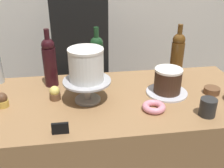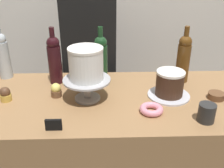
% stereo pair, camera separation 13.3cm
% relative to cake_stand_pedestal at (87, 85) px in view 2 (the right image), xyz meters
% --- Properties ---
extents(back_wall, '(6.00, 0.05, 2.60)m').
position_rel_cake_stand_pedestal_xyz_m(back_wall, '(0.13, 0.92, 0.28)').
color(back_wall, silver).
rests_on(back_wall, ground_plane).
extents(display_counter, '(1.51, 0.67, 0.94)m').
position_rel_cake_stand_pedestal_xyz_m(display_counter, '(0.13, 0.01, -0.55)').
color(display_counter, '#997047').
rests_on(display_counter, ground_plane).
extents(cake_stand_pedestal, '(0.24, 0.24, 0.12)m').
position_rel_cake_stand_pedestal_xyz_m(cake_stand_pedestal, '(0.00, 0.00, 0.00)').
color(cake_stand_pedestal, '#B2B2B7').
rests_on(cake_stand_pedestal, display_counter).
extents(white_layer_cake, '(0.17, 0.17, 0.16)m').
position_rel_cake_stand_pedestal_xyz_m(white_layer_cake, '(0.00, 0.00, 0.12)').
color(white_layer_cake, white).
rests_on(white_layer_cake, cake_stand_pedestal).
extents(silver_serving_platter, '(0.22, 0.22, 0.01)m').
position_rel_cake_stand_pedestal_xyz_m(silver_serving_platter, '(0.43, 0.02, -0.07)').
color(silver_serving_platter, silver).
rests_on(silver_serving_platter, display_counter).
extents(chocolate_round_cake, '(0.15, 0.15, 0.13)m').
position_rel_cake_stand_pedestal_xyz_m(chocolate_round_cake, '(0.43, 0.02, -0.00)').
color(chocolate_round_cake, '#3D2619').
rests_on(chocolate_round_cake, silver_serving_platter).
extents(wine_bottle_dark_red, '(0.08, 0.08, 0.33)m').
position_rel_cake_stand_pedestal_xyz_m(wine_bottle_dark_red, '(-0.19, 0.21, 0.06)').
color(wine_bottle_dark_red, black).
rests_on(wine_bottle_dark_red, display_counter).
extents(wine_bottle_clear, '(0.08, 0.08, 0.33)m').
position_rel_cake_stand_pedestal_xyz_m(wine_bottle_clear, '(-0.51, 0.29, 0.06)').
color(wine_bottle_clear, '#B2BCC1').
rests_on(wine_bottle_clear, display_counter).
extents(wine_bottle_green, '(0.08, 0.08, 0.33)m').
position_rel_cake_stand_pedestal_xyz_m(wine_bottle_green, '(0.07, 0.21, 0.06)').
color(wine_bottle_green, '#193D1E').
rests_on(wine_bottle_green, display_counter).
extents(wine_bottle_amber, '(0.08, 0.08, 0.33)m').
position_rel_cake_stand_pedestal_xyz_m(wine_bottle_amber, '(0.54, 0.21, 0.06)').
color(wine_bottle_amber, '#5B3814').
rests_on(wine_bottle_amber, display_counter).
extents(cupcake_chocolate, '(0.06, 0.06, 0.07)m').
position_rel_cake_stand_pedestal_xyz_m(cupcake_chocolate, '(-0.41, -0.00, -0.04)').
color(cupcake_chocolate, gold).
rests_on(cupcake_chocolate, display_counter).
extents(cupcake_lemon, '(0.06, 0.06, 0.07)m').
position_rel_cake_stand_pedestal_xyz_m(cupcake_lemon, '(-0.17, 0.04, -0.04)').
color(cupcake_lemon, brown).
rests_on(cupcake_lemon, display_counter).
extents(donut_pink, '(0.11, 0.11, 0.03)m').
position_rel_cake_stand_pedestal_xyz_m(donut_pink, '(0.31, -0.14, -0.06)').
color(donut_pink, pink).
rests_on(donut_pink, display_counter).
extents(cookie_stack, '(0.08, 0.08, 0.03)m').
position_rel_cake_stand_pedestal_xyz_m(cookie_stack, '(0.66, -0.02, -0.06)').
color(cookie_stack, brown).
rests_on(cookie_stack, display_counter).
extents(price_sign_chalkboard, '(0.07, 0.01, 0.05)m').
position_rel_cake_stand_pedestal_xyz_m(price_sign_chalkboard, '(-0.13, -0.26, -0.05)').
color(price_sign_chalkboard, black).
rests_on(price_sign_chalkboard, display_counter).
extents(coffee_cup_ceramic, '(0.08, 0.08, 0.09)m').
position_rel_cake_stand_pedestal_xyz_m(coffee_cup_ceramic, '(0.54, -0.22, -0.04)').
color(coffee_cup_ceramic, '#282828').
rests_on(coffee_cup_ceramic, display_counter).
extents(barista_figure, '(0.36, 0.22, 1.60)m').
position_rel_cake_stand_pedestal_xyz_m(barista_figure, '(-0.01, 0.57, -0.18)').
color(barista_figure, black).
rests_on(barista_figure, ground_plane).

